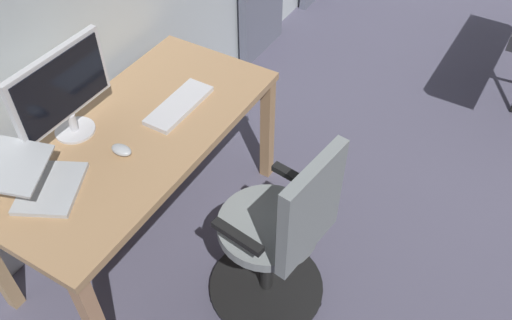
# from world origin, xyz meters

# --- Properties ---
(desk) EXTENTS (1.46, 0.70, 0.73)m
(desk) POSITION_xyz_m (1.39, -2.13, 0.64)
(desk) COLOR tan
(desk) RESTS_ON ground
(office_chair) EXTENTS (0.56, 0.56, 1.01)m
(office_chair) POSITION_xyz_m (1.41, -1.36, 0.47)
(office_chair) COLOR black
(office_chair) RESTS_ON ground
(computer_monitor) EXTENTS (0.50, 0.18, 0.41)m
(computer_monitor) POSITION_xyz_m (1.51, -2.36, 0.96)
(computer_monitor) COLOR silver
(computer_monitor) RESTS_ON desk
(computer_keyboard) EXTENTS (0.38, 0.14, 0.02)m
(computer_keyboard) POSITION_xyz_m (1.14, -2.06, 0.74)
(computer_keyboard) COLOR silver
(computer_keyboard) RESTS_ON desk
(laptop) EXTENTS (0.41, 0.44, 0.16)m
(laptop) POSITION_xyz_m (1.84, -2.23, 0.78)
(laptop) COLOR #B7BCC1
(laptop) RESTS_ON desk
(computer_mouse) EXTENTS (0.06, 0.10, 0.04)m
(computer_mouse) POSITION_xyz_m (1.52, -2.08, 0.75)
(computer_mouse) COLOR #B7BCC1
(computer_mouse) RESTS_ON desk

